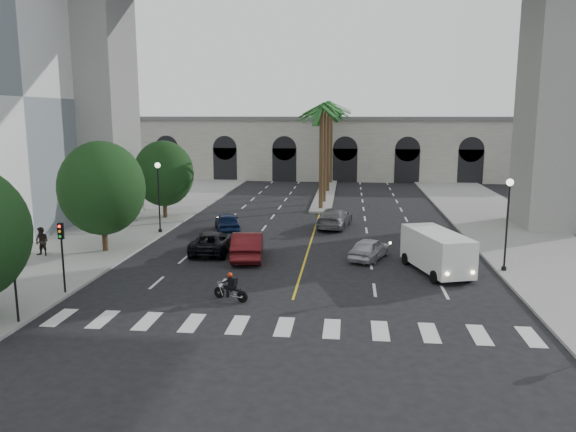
# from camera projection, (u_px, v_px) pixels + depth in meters

# --- Properties ---
(ground) EXTENTS (140.00, 140.00, 0.00)m
(ground) POSITION_uv_depth(u_px,v_px,m) (288.00, 314.00, 25.14)
(ground) COLOR black
(ground) RESTS_ON ground
(sidewalk_left) EXTENTS (8.00, 100.00, 0.15)m
(sidewalk_left) POSITION_uv_depth(u_px,v_px,m) (109.00, 235.00, 41.41)
(sidewalk_left) COLOR gray
(sidewalk_left) RESTS_ON ground
(sidewalk_right) EXTENTS (8.00, 100.00, 0.15)m
(sidewalk_right) POSITION_uv_depth(u_px,v_px,m) (531.00, 245.00, 38.19)
(sidewalk_right) COLOR gray
(sidewalk_right) RESTS_ON ground
(median) EXTENTS (2.00, 24.00, 0.20)m
(median) POSITION_uv_depth(u_px,v_px,m) (325.00, 194.00, 62.29)
(median) COLOR gray
(median) RESTS_ON ground
(pier_building) EXTENTS (71.00, 10.50, 8.50)m
(pier_building) POSITION_uv_depth(u_px,v_px,m) (331.00, 147.00, 78.16)
(pier_building) COLOR beige
(pier_building) RESTS_ON ground
(palm_a) EXTENTS (3.20, 3.20, 10.30)m
(palm_a) POSITION_uv_depth(u_px,v_px,m) (322.00, 111.00, 50.89)
(palm_a) COLOR #47331E
(palm_a) RESTS_ON ground
(palm_b) EXTENTS (3.20, 3.20, 10.60)m
(palm_b) POSITION_uv_depth(u_px,v_px,m) (325.00, 109.00, 54.75)
(palm_b) COLOR #47331E
(palm_b) RESTS_ON ground
(palm_c) EXTENTS (3.20, 3.20, 10.10)m
(palm_c) POSITION_uv_depth(u_px,v_px,m) (324.00, 113.00, 58.77)
(palm_c) COLOR #47331E
(palm_c) RESTS_ON ground
(palm_d) EXTENTS (3.20, 3.20, 10.90)m
(palm_d) POSITION_uv_depth(u_px,v_px,m) (329.00, 107.00, 62.52)
(palm_d) COLOR #47331E
(palm_d) RESTS_ON ground
(palm_e) EXTENTS (3.20, 3.20, 10.40)m
(palm_e) POSITION_uv_depth(u_px,v_px,m) (328.00, 111.00, 66.54)
(palm_e) COLOR #47331E
(palm_e) RESTS_ON ground
(palm_f) EXTENTS (3.20, 3.20, 10.70)m
(palm_f) POSITION_uv_depth(u_px,v_px,m) (331.00, 109.00, 70.37)
(palm_f) COLOR #47331E
(palm_f) RESTS_ON ground
(street_tree_mid) EXTENTS (5.44, 5.44, 7.21)m
(street_tree_mid) POSITION_uv_depth(u_px,v_px,m) (102.00, 188.00, 35.57)
(street_tree_mid) COLOR #382616
(street_tree_mid) RESTS_ON ground
(street_tree_far) EXTENTS (5.04, 5.04, 6.68)m
(street_tree_far) POSITION_uv_depth(u_px,v_px,m) (164.00, 174.00, 47.36)
(street_tree_far) COLOR #382616
(street_tree_far) RESTS_ON ground
(lamp_post_left_far) EXTENTS (0.40, 0.40, 5.35)m
(lamp_post_left_far) POSITION_uv_depth(u_px,v_px,m) (159.00, 191.00, 41.44)
(lamp_post_left_far) COLOR black
(lamp_post_left_far) RESTS_ON ground
(lamp_post_right) EXTENTS (0.40, 0.40, 5.35)m
(lamp_post_right) POSITION_uv_depth(u_px,v_px,m) (508.00, 217.00, 31.16)
(lamp_post_right) COLOR black
(lamp_post_right) RESTS_ON ground
(traffic_signal_near) EXTENTS (0.25, 0.18, 3.65)m
(traffic_signal_near) POSITION_uv_depth(u_px,v_px,m) (14.00, 268.00, 23.46)
(traffic_signal_near) COLOR black
(traffic_signal_near) RESTS_ON ground
(traffic_signal_far) EXTENTS (0.25, 0.18, 3.65)m
(traffic_signal_far) POSITION_uv_depth(u_px,v_px,m) (62.00, 246.00, 27.38)
(traffic_signal_far) COLOR black
(traffic_signal_far) RESTS_ON ground
(motorcycle_rider) EXTENTS (1.80, 0.85, 1.38)m
(motorcycle_rider) POSITION_uv_depth(u_px,v_px,m) (232.00, 288.00, 26.94)
(motorcycle_rider) COLOR black
(motorcycle_rider) RESTS_ON ground
(car_a) EXTENTS (2.98, 4.29, 1.35)m
(car_a) POSITION_uv_depth(u_px,v_px,m) (369.00, 249.00, 34.59)
(car_a) COLOR #B2B2B7
(car_a) RESTS_ON ground
(car_b) EXTENTS (2.46, 5.39, 1.71)m
(car_b) POSITION_uv_depth(u_px,v_px,m) (248.00, 245.00, 34.70)
(car_b) COLOR #4F0F13
(car_b) RESTS_ON ground
(car_c) EXTENTS (2.53, 5.14, 1.40)m
(car_c) POSITION_uv_depth(u_px,v_px,m) (213.00, 242.00, 36.30)
(car_c) COLOR black
(car_c) RESTS_ON ground
(car_d) EXTENTS (3.05, 5.61, 1.54)m
(car_d) POSITION_uv_depth(u_px,v_px,m) (334.00, 218.00, 44.31)
(car_d) COLOR slate
(car_d) RESTS_ON ground
(car_e) EXTENTS (2.90, 4.61, 1.46)m
(car_e) POSITION_uv_depth(u_px,v_px,m) (227.00, 222.00, 42.86)
(car_e) COLOR #0E1D42
(car_e) RESTS_ON ground
(cargo_van) EXTENTS (3.59, 5.86, 2.34)m
(cargo_van) POSITION_uv_depth(u_px,v_px,m) (437.00, 250.00, 31.48)
(cargo_van) COLOR white
(cargo_van) RESTS_ON ground
(pedestrian_b) EXTENTS (0.96, 0.80, 1.79)m
(pedestrian_b) POSITION_uv_depth(u_px,v_px,m) (42.00, 241.00, 34.84)
(pedestrian_b) COLOR black
(pedestrian_b) RESTS_ON sidewalk_left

